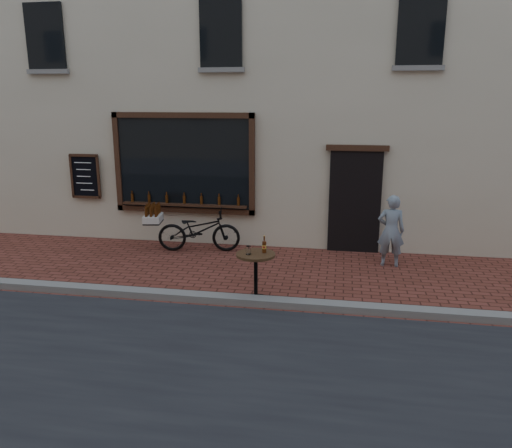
# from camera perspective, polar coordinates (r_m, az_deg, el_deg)

# --- Properties ---
(ground) EXTENTS (90.00, 90.00, 0.00)m
(ground) POSITION_cam_1_polar(r_m,az_deg,el_deg) (8.12, -2.45, -9.57)
(ground) COLOR #5B281D
(ground) RESTS_ON ground
(kerb) EXTENTS (90.00, 0.25, 0.12)m
(kerb) POSITION_cam_1_polar(r_m,az_deg,el_deg) (8.28, -2.15, -8.64)
(kerb) COLOR slate
(kerb) RESTS_ON ground
(shop_building) EXTENTS (28.00, 6.20, 10.00)m
(shop_building) POSITION_cam_1_polar(r_m,az_deg,el_deg) (13.96, 3.42, 21.28)
(shop_building) COLOR beige
(shop_building) RESTS_ON ground
(cargo_bicycle) EXTENTS (2.13, 0.90, 1.01)m
(cargo_bicycle) POSITION_cam_1_polar(r_m,az_deg,el_deg) (10.97, -6.73, -0.64)
(cargo_bicycle) COLOR black
(cargo_bicycle) RESTS_ON ground
(bistro_table) EXTENTS (0.64, 0.64, 1.11)m
(bistro_table) POSITION_cam_1_polar(r_m,az_deg,el_deg) (8.18, -0.01, -4.95)
(bistro_table) COLOR black
(bistro_table) RESTS_ON ground
(pedestrian) EXTENTS (0.54, 0.36, 1.45)m
(pedestrian) POSITION_cam_1_polar(r_m,az_deg,el_deg) (10.22, 15.17, -0.75)
(pedestrian) COLOR slate
(pedestrian) RESTS_ON ground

